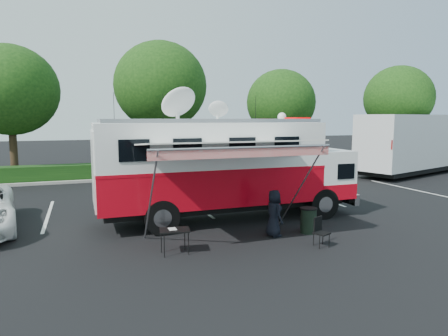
% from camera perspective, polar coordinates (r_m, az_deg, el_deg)
% --- Properties ---
extents(ground_plane, '(120.00, 120.00, 0.00)m').
position_cam_1_polar(ground_plane, '(15.28, 0.64, -7.31)').
color(ground_plane, black).
rests_on(ground_plane, ground).
extents(back_border, '(60.00, 6.14, 8.87)m').
position_cam_1_polar(back_border, '(27.53, -6.61, 9.60)').
color(back_border, '#9E998E').
rests_on(back_border, ground_plane).
extents(stall_lines, '(24.12, 5.50, 0.01)m').
position_cam_1_polar(stall_lines, '(17.91, -4.23, -5.15)').
color(stall_lines, silver).
rests_on(stall_lines, ground_plane).
extents(command_truck, '(9.75, 2.68, 4.68)m').
position_cam_1_polar(command_truck, '(14.88, 0.35, 0.16)').
color(command_truck, black).
rests_on(command_truck, ground_plane).
extents(awning, '(5.32, 2.74, 3.21)m').
position_cam_1_polar(awning, '(11.88, 1.01, 3.28)').
color(awning, silver).
rests_on(awning, ground_plane).
extents(person, '(0.54, 0.78, 1.52)m').
position_cam_1_polar(person, '(13.27, 7.10, -9.63)').
color(person, black).
rests_on(person, ground_plane).
extents(folding_table, '(0.92, 0.72, 0.71)m').
position_cam_1_polar(folding_table, '(11.45, -7.08, -8.91)').
color(folding_table, black).
rests_on(folding_table, ground_plane).
extents(folding_chair, '(0.54, 0.58, 0.87)m').
position_cam_1_polar(folding_chair, '(12.44, 13.51, -8.49)').
color(folding_chair, black).
rests_on(folding_chair, ground_plane).
extents(trash_bin, '(0.57, 0.57, 0.85)m').
position_cam_1_polar(trash_bin, '(13.72, 11.96, -7.31)').
color(trash_bin, black).
rests_on(trash_bin, ground_plane).
extents(semi_trailer, '(13.26, 6.57, 4.02)m').
position_cam_1_polar(semi_trailer, '(31.21, 26.73, 3.30)').
color(semi_trailer, silver).
rests_on(semi_trailer, ground_plane).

